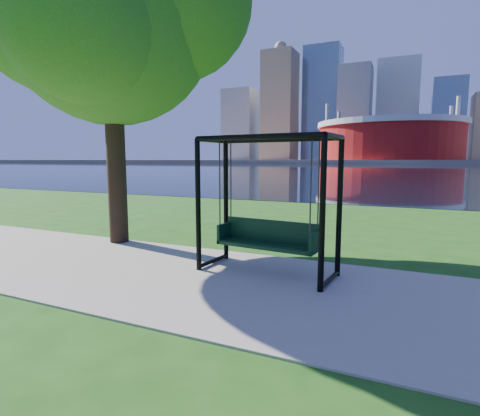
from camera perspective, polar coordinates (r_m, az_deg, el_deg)
The scene contains 8 objects.
ground at distance 7.14m, azimuth -1.42°, elevation -10.06°, with size 900.00×900.00×0.00m, color #1E5114.
path at distance 6.71m, azimuth -3.32°, elevation -11.09°, with size 120.00×4.00×0.03m, color #9E937F.
river at distance 108.18m, azimuth 23.06°, elevation 5.68°, with size 900.00×180.00×0.02m, color black.
far_bank at distance 312.14m, azimuth 24.15°, elevation 6.54°, with size 900.00×228.00×2.00m, color #937F60.
stadium at distance 241.77m, azimuth 21.75°, elevation 9.74°, with size 83.00×83.00×32.00m.
skyline at distance 327.34m, azimuth 23.74°, elevation 12.70°, with size 392.00×66.00×96.50m.
swing at distance 6.94m, azimuth 4.24°, elevation -0.07°, with size 2.60×1.32×2.57m.
park_tree at distance 10.71m, azimuth -19.22°, elevation 26.40°, with size 6.61×5.97×8.20m.
Camera 1 is at (2.98, -6.12, 2.14)m, focal length 28.00 mm.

